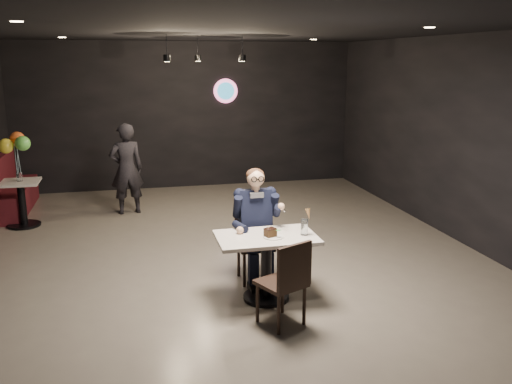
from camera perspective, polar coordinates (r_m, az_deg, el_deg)
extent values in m
plane|color=slate|center=(7.41, -3.02, -7.11)|extent=(9.00, 9.00, 0.00)
cube|color=black|center=(8.90, -5.66, 15.26)|extent=(1.40, 1.20, 0.36)
cube|color=white|center=(6.12, 1.09, -7.96)|extent=(1.10, 0.70, 0.75)
cube|color=black|center=(6.59, -0.10, -5.55)|extent=(0.42, 0.46, 0.92)
cube|color=black|center=(5.55, 2.65, -9.38)|extent=(0.57, 0.59, 0.92)
cube|color=black|center=(6.51, -0.10, -3.39)|extent=(0.60, 0.80, 1.44)
cylinder|color=white|center=(5.93, 1.85, -4.76)|extent=(0.22, 0.22, 0.01)
cube|color=black|center=(5.93, 1.52, -4.29)|extent=(0.14, 0.13, 0.08)
ellipsoid|color=#2A8134|center=(5.89, 2.42, -4.04)|extent=(0.06, 0.04, 0.01)
cylinder|color=silver|center=(6.02, 5.11, -3.71)|extent=(0.08, 0.08, 0.18)
cone|color=tan|center=(5.99, 5.54, -2.31)|extent=(0.07, 0.07, 0.12)
cube|color=#450E18|center=(10.51, -24.16, 0.79)|extent=(0.50, 1.98, 0.99)
cube|color=white|center=(9.52, -23.38, -1.20)|extent=(0.59, 0.59, 0.73)
cylinder|color=silver|center=(9.42, -23.65, 1.48)|extent=(0.09, 0.09, 0.14)
cube|color=yellow|center=(9.35, -23.90, 4.07)|extent=(0.43, 0.43, 0.71)
imported|color=black|center=(9.66, -13.47, 2.38)|extent=(0.64, 0.48, 1.59)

